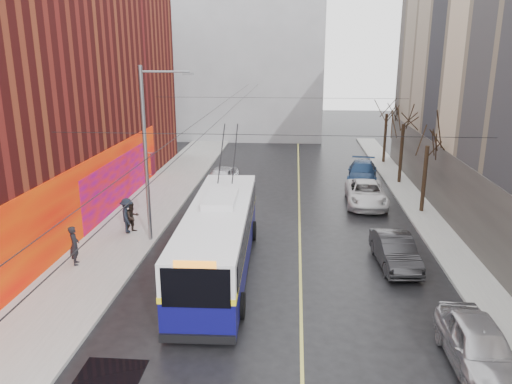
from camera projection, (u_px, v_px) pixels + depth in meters
ground at (255, 362)px, 16.11m from camera, size 140.00×140.00×0.00m
sidewalk_left at (131, 226)px, 28.18m from camera, size 4.00×60.00×0.15m
sidewalk_right at (439, 235)px, 26.91m from camera, size 2.00×60.00×0.15m
lane_line at (299, 220)px, 29.41m from camera, size 0.12×50.00×0.01m
building_far at (234, 56)px, 57.19m from camera, size 20.50×12.10×18.00m
streetlight_pole at (148, 151)px, 24.81m from camera, size 2.65×0.60×9.00m
catenary_wires at (232, 112)px, 28.73m from camera, size 18.00×60.00×0.22m
tree_near at (429, 133)px, 29.40m from camera, size 3.20×3.20×6.40m
tree_mid at (404, 113)px, 36.03m from camera, size 3.20×3.20×6.68m
tree_far at (387, 105)px, 42.77m from camera, size 3.20×3.20×6.57m
pigeons_flying at (221, 110)px, 23.82m from camera, size 3.64×2.70×0.74m
trolleybus at (219, 238)px, 22.23m from camera, size 3.15×12.42×5.85m
parked_car_a at (479, 346)px, 15.58m from camera, size 1.90×4.64×1.57m
parked_car_b at (395, 251)px, 23.11m from camera, size 1.84×4.50×1.45m
parked_car_c at (366, 193)px, 32.22m from camera, size 2.72×5.51×1.50m
parked_car_d at (362, 172)px, 37.77m from camera, size 2.87×5.50×1.52m
following_car at (221, 178)px, 35.85m from camera, size 2.53×4.83×1.57m
pedestrian_a at (74, 245)px, 22.84m from camera, size 0.65×0.78×1.85m
pedestrian_b at (132, 217)px, 26.91m from camera, size 1.00×1.04×1.69m
pedestrian_c at (127, 216)px, 26.83m from camera, size 1.09×1.41×1.91m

